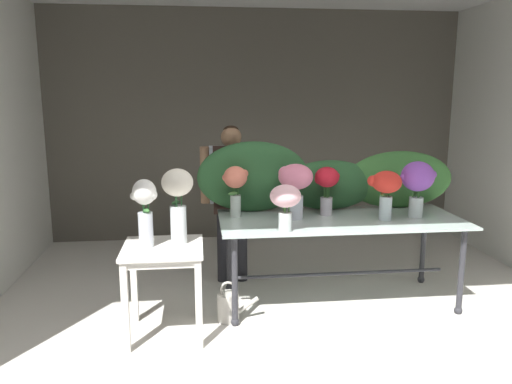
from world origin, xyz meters
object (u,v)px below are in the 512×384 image
object	(u,v)px
vase_white_roses_tall	(145,208)
watering_can	(229,306)
vase_scarlet_hydrangea	(386,188)
vase_coral_lilies	(235,184)
vase_violet_ranunculus	(417,181)
florist	(232,187)
display_table_glass	(340,230)
vase_cream_lisianthus_tall	(178,198)
vase_crimson_tulips	(327,184)
vase_rosy_peonies	(295,183)
side_table_white	(163,259)
vase_blush_anemones	(285,201)

from	to	relation	value
vase_white_roses_tall	watering_can	distance (m)	1.11
vase_scarlet_hydrangea	vase_coral_lilies	world-z (taller)	vase_coral_lilies
vase_violet_ranunculus	vase_white_roses_tall	world-z (taller)	vase_violet_ranunculus
vase_white_roses_tall	florist	bearing A→B (deg)	56.22
vase_white_roses_tall	watering_can	xyz separation A→B (m)	(0.63, 0.17, -0.89)
display_table_glass	vase_cream_lisianthus_tall	xyz separation A→B (m)	(-1.40, -0.39, 0.40)
display_table_glass	vase_white_roses_tall	xyz separation A→B (m)	(-1.64, -0.45, 0.34)
display_table_glass	vase_violet_ranunculus	xyz separation A→B (m)	(0.68, -0.03, 0.43)
display_table_glass	vase_crimson_tulips	xyz separation A→B (m)	(-0.10, 0.13, 0.39)
display_table_glass	vase_coral_lilies	xyz separation A→B (m)	(-0.91, 0.16, 0.41)
florist	vase_coral_lilies	size ratio (longest dim) A/B	3.43
vase_violet_ranunculus	vase_coral_lilies	size ratio (longest dim) A/B	1.10
vase_rosy_peonies	vase_cream_lisianthus_tall	bearing A→B (deg)	-157.06
florist	vase_cream_lisianthus_tall	bearing A→B (deg)	-115.25
vase_scarlet_hydrangea	vase_violet_ranunculus	xyz separation A→B (m)	(0.31, 0.07, 0.04)
side_table_white	vase_blush_anemones	world-z (taller)	vase_blush_anemones
florist	watering_can	bearing A→B (deg)	-96.02
vase_coral_lilies	vase_blush_anemones	world-z (taller)	vase_coral_lilies
vase_coral_lilies	vase_white_roses_tall	bearing A→B (deg)	-140.22
vase_coral_lilies	vase_white_roses_tall	size ratio (longest dim) A/B	0.88
display_table_glass	watering_can	world-z (taller)	display_table_glass
vase_rosy_peonies	watering_can	size ratio (longest dim) A/B	1.38
vase_scarlet_hydrangea	vase_cream_lisianthus_tall	world-z (taller)	vase_cream_lisianthus_tall
display_table_glass	watering_can	distance (m)	1.18
vase_scarlet_hydrangea	vase_rosy_peonies	world-z (taller)	vase_rosy_peonies
vase_blush_anemones	side_table_white	bearing A→B (deg)	-175.21
vase_coral_lilies	watering_can	size ratio (longest dim) A/B	1.29
florist	vase_coral_lilies	distance (m)	0.49
display_table_glass	vase_blush_anemones	world-z (taller)	vase_blush_anemones
side_table_white	vase_blush_anemones	size ratio (longest dim) A/B	1.91
vase_coral_lilies	display_table_glass	bearing A→B (deg)	-9.87
vase_white_roses_tall	display_table_glass	bearing A→B (deg)	15.20
vase_crimson_tulips	vase_white_roses_tall	distance (m)	1.65
side_table_white	vase_scarlet_hydrangea	size ratio (longest dim) A/B	1.67
watering_can	vase_violet_ranunculus	bearing A→B (deg)	8.04
vase_coral_lilies	vase_scarlet_hydrangea	bearing A→B (deg)	-11.57
display_table_glass	vase_scarlet_hydrangea	bearing A→B (deg)	-15.76
display_table_glass	florist	distance (m)	1.15
florist	vase_white_roses_tall	distance (m)	1.30
side_table_white	vase_rosy_peonies	bearing A→B (deg)	23.30
vase_blush_anemones	vase_white_roses_tall	xyz separation A→B (m)	(-1.08, -0.08, -0.01)
vase_crimson_tulips	vase_cream_lisianthus_tall	world-z (taller)	vase_cream_lisianthus_tall
vase_scarlet_hydrangea	vase_crimson_tulips	world-z (taller)	vase_crimson_tulips
vase_crimson_tulips	vase_coral_lilies	size ratio (longest dim) A/B	0.96
vase_white_roses_tall	side_table_white	bearing A→B (deg)	0.22
vase_rosy_peonies	vase_scarlet_hydrangea	bearing A→B (deg)	-10.14
display_table_glass	vase_violet_ranunculus	distance (m)	0.80
side_table_white	vase_violet_ranunculus	xyz separation A→B (m)	(2.20, 0.41, 0.50)
watering_can	display_table_glass	bearing A→B (deg)	15.10
side_table_white	watering_can	distance (m)	0.72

